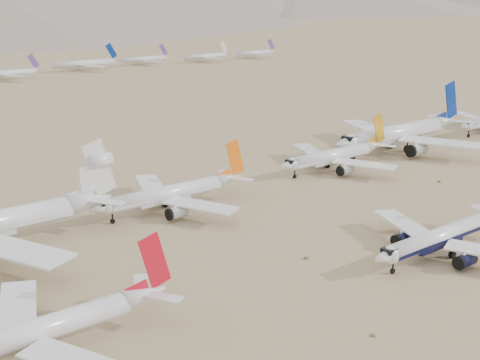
% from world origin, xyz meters
% --- Properties ---
extents(ground, '(7000.00, 7000.00, 0.00)m').
position_xyz_m(ground, '(0.00, 0.00, 0.00)').
color(ground, '#8B7250').
rests_on(ground, ground).
extents(main_airliner, '(41.32, 40.35, 14.58)m').
position_xyz_m(main_airliner, '(-6.14, -1.35, 4.01)').
color(main_airliner, silver).
rests_on(main_airliner, ground).
extents(second_airliner, '(42.37, 41.41, 15.02)m').
position_xyz_m(second_airliner, '(-86.86, 12.33, 4.20)').
color(second_airliner, silver).
rests_on(second_airliner, ground).
extents(row2_navy_widebody, '(59.45, 58.13, 21.15)m').
position_xyz_m(row2_navy_widebody, '(61.19, 63.21, 5.90)').
color(row2_navy_widebody, silver).
rests_on(row2_navy_widebody, ground).
extents(row2_gold_tail, '(42.39, 41.46, 15.09)m').
position_xyz_m(row2_gold_tail, '(25.36, 59.39, 4.22)').
color(row2_gold_tail, silver).
rests_on(row2_gold_tail, ground).
extents(row2_orange_tail, '(42.51, 41.59, 15.16)m').
position_xyz_m(row2_orange_tail, '(-34.26, 58.03, 4.26)').
color(row2_orange_tail, silver).
rests_on(row2_orange_tail, ground).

